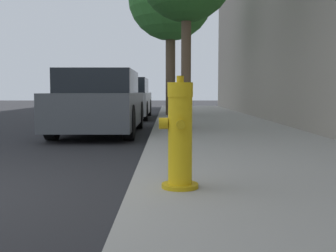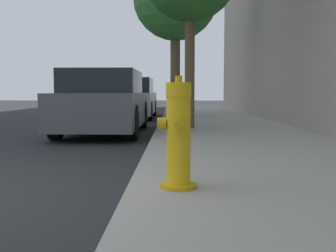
# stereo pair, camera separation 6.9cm
# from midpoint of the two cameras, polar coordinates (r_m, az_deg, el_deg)

# --- Properties ---
(sidewalk_slab) EXTENTS (3.12, 40.00, 0.14)m
(sidewalk_slab) POSITION_cam_midpoint_polar(r_m,az_deg,el_deg) (3.77, 19.53, -8.98)
(sidewalk_slab) COLOR #99968E
(sidewalk_slab) RESTS_ON ground_plane
(fire_hydrant) EXTENTS (0.33, 0.33, 0.93)m
(fire_hydrant) POSITION_cam_midpoint_polar(r_m,az_deg,el_deg) (3.49, 1.96, -1.49)
(fire_hydrant) COLOR #C39C11
(fire_hydrant) RESTS_ON sidewalk_slab
(parked_car_near) EXTENTS (1.70, 4.22, 1.40)m
(parked_car_near) POSITION_cam_midpoint_polar(r_m,az_deg,el_deg) (9.52, -8.38, 3.11)
(parked_car_near) COLOR #4C5156
(parked_car_near) RESTS_ON ground_plane
(parked_car_mid) EXTENTS (1.74, 4.38, 1.40)m
(parked_car_mid) POSITION_cam_midpoint_polar(r_m,az_deg,el_deg) (14.94, -5.09, 3.68)
(parked_car_mid) COLOR #B7B7BC
(parked_car_mid) RESTS_ON ground_plane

